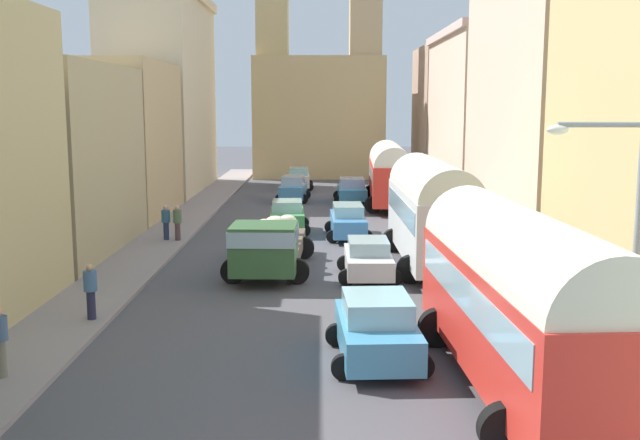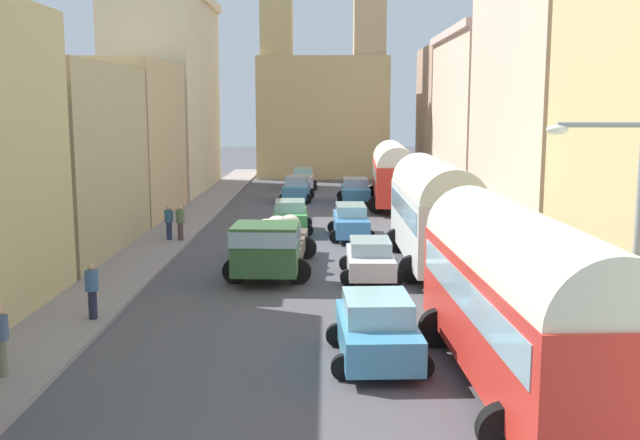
{
  "view_description": "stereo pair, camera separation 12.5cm",
  "coord_description": "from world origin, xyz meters",
  "px_view_note": "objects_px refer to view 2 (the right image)",
  "views": [
    {
      "loc": [
        0.09,
        -9.27,
        6.25
      ],
      "look_at": [
        0.0,
        20.07,
        1.69
      ],
      "focal_mm": 41.5,
      "sensor_mm": 36.0,
      "label": 1
    },
    {
      "loc": [
        0.22,
        -9.27,
        6.25
      ],
      "look_at": [
        0.0,
        20.07,
        1.69
      ],
      "focal_mm": 41.5,
      "sensor_mm": 36.0,
      "label": 2
    }
  ],
  "objects_px": {
    "parked_bus_0": "(519,293)",
    "parked_bus_1": "(434,208)",
    "cargo_truck_0": "(271,244)",
    "car_0": "(290,216)",
    "car_3": "(377,329)",
    "pedestrian_1": "(180,222)",
    "car_4": "(370,259)",
    "car_5": "(351,221)",
    "pedestrian_3": "(0,339)",
    "car_2": "(303,178)",
    "car_1": "(297,189)",
    "car_6": "(355,190)",
    "parked_bus_2": "(393,172)",
    "pedestrian_0": "(92,290)",
    "streetlamp_near": "(623,236)",
    "pedestrian_2": "(169,221)"
  },
  "relations": [
    {
      "from": "parked_bus_0",
      "to": "parked_bus_1",
      "type": "bearing_deg",
      "value": 89.96
    },
    {
      "from": "cargo_truck_0",
      "to": "car_0",
      "type": "height_order",
      "value": "cargo_truck_0"
    },
    {
      "from": "car_3",
      "to": "pedestrian_1",
      "type": "bearing_deg",
      "value": 116.6
    },
    {
      "from": "car_4",
      "to": "car_5",
      "type": "bearing_deg",
      "value": 92.9
    },
    {
      "from": "car_0",
      "to": "car_4",
      "type": "relative_size",
      "value": 0.99
    },
    {
      "from": "cargo_truck_0",
      "to": "car_3",
      "type": "relative_size",
      "value": 1.85
    },
    {
      "from": "car_4",
      "to": "pedestrian_3",
      "type": "relative_size",
      "value": 2.12
    },
    {
      "from": "cargo_truck_0",
      "to": "car_2",
      "type": "height_order",
      "value": "cargo_truck_0"
    },
    {
      "from": "parked_bus_1",
      "to": "car_1",
      "type": "relative_size",
      "value": 2.33
    },
    {
      "from": "car_4",
      "to": "pedestrian_1",
      "type": "height_order",
      "value": "pedestrian_1"
    },
    {
      "from": "car_6",
      "to": "parked_bus_2",
      "type": "bearing_deg",
      "value": -43.75
    },
    {
      "from": "car_2",
      "to": "pedestrian_0",
      "type": "bearing_deg",
      "value": -98.24
    },
    {
      "from": "parked_bus_2",
      "to": "car_6",
      "type": "relative_size",
      "value": 2.34
    },
    {
      "from": "car_3",
      "to": "pedestrian_0",
      "type": "distance_m",
      "value": 8.59
    },
    {
      "from": "car_3",
      "to": "car_5",
      "type": "distance_m",
      "value": 17.21
    },
    {
      "from": "streetlamp_near",
      "to": "pedestrian_1",
      "type": "bearing_deg",
      "value": 124.12
    },
    {
      "from": "parked_bus_1",
      "to": "car_4",
      "type": "xyz_separation_m",
      "value": [
        -2.59,
        -2.13,
        -1.58
      ]
    },
    {
      "from": "pedestrian_0",
      "to": "car_4",
      "type": "bearing_deg",
      "value": 34.25
    },
    {
      "from": "pedestrian_3",
      "to": "car_0",
      "type": "bearing_deg",
      "value": 74.35
    },
    {
      "from": "car_1",
      "to": "pedestrian_0",
      "type": "distance_m",
      "value": 28.02
    },
    {
      "from": "car_0",
      "to": "car_4",
      "type": "height_order",
      "value": "car_0"
    },
    {
      "from": "pedestrian_2",
      "to": "streetlamp_near",
      "type": "bearing_deg",
      "value": -54.94
    },
    {
      "from": "parked_bus_1",
      "to": "car_6",
      "type": "height_order",
      "value": "parked_bus_1"
    },
    {
      "from": "streetlamp_near",
      "to": "car_3",
      "type": "bearing_deg",
      "value": 148.95
    },
    {
      "from": "parked_bus_1",
      "to": "car_4",
      "type": "bearing_deg",
      "value": -140.58
    },
    {
      "from": "car_2",
      "to": "pedestrian_0",
      "type": "relative_size",
      "value": 2.16
    },
    {
      "from": "parked_bus_1",
      "to": "car_0",
      "type": "xyz_separation_m",
      "value": [
        -5.96,
        7.68,
        -1.51
      ]
    },
    {
      "from": "car_0",
      "to": "car_3",
      "type": "height_order",
      "value": "car_3"
    },
    {
      "from": "car_5",
      "to": "pedestrian_3",
      "type": "xyz_separation_m",
      "value": [
        -8.57,
        -18.64,
        0.2
      ]
    },
    {
      "from": "parked_bus_2",
      "to": "car_2",
      "type": "xyz_separation_m",
      "value": [
        -5.9,
        9.61,
        -1.36
      ]
    },
    {
      "from": "cargo_truck_0",
      "to": "streetlamp_near",
      "type": "height_order",
      "value": "streetlamp_near"
    },
    {
      "from": "cargo_truck_0",
      "to": "car_3",
      "type": "distance_m",
      "value": 9.98
    },
    {
      "from": "car_2",
      "to": "parked_bus_0",
      "type": "bearing_deg",
      "value": -81.52
    },
    {
      "from": "car_5",
      "to": "pedestrian_0",
      "type": "xyz_separation_m",
      "value": [
        -7.93,
        -14.05,
        0.2
      ]
    },
    {
      "from": "parked_bus_2",
      "to": "pedestrian_0",
      "type": "height_order",
      "value": "parked_bus_2"
    },
    {
      "from": "car_3",
      "to": "car_5",
      "type": "xyz_separation_m",
      "value": [
        -0.06,
        17.21,
        -0.02
      ]
    },
    {
      "from": "car_1",
      "to": "car_2",
      "type": "xyz_separation_m",
      "value": [
        0.17,
        7.01,
        -0.01
      ]
    },
    {
      "from": "car_5",
      "to": "parked_bus_2",
      "type": "bearing_deg",
      "value": 74.73
    },
    {
      "from": "car_5",
      "to": "pedestrian_1",
      "type": "xyz_separation_m",
      "value": [
        -7.84,
        -1.43,
        0.19
      ]
    },
    {
      "from": "car_4",
      "to": "pedestrian_3",
      "type": "distance_m",
      "value": 13.66
    },
    {
      "from": "parked_bus_1",
      "to": "pedestrian_3",
      "type": "bearing_deg",
      "value": -133.06
    },
    {
      "from": "pedestrian_3",
      "to": "car_2",
      "type": "bearing_deg",
      "value": 81.78
    },
    {
      "from": "car_6",
      "to": "pedestrian_3",
      "type": "bearing_deg",
      "value": -106.36
    },
    {
      "from": "car_4",
      "to": "car_5",
      "type": "relative_size",
      "value": 0.85
    },
    {
      "from": "car_0",
      "to": "streetlamp_near",
      "type": "xyz_separation_m",
      "value": [
        7.72,
        -21.48,
        2.84
      ]
    },
    {
      "from": "parked_bus_0",
      "to": "pedestrian_2",
      "type": "height_order",
      "value": "parked_bus_0"
    },
    {
      "from": "car_2",
      "to": "car_5",
      "type": "relative_size",
      "value": 0.87
    },
    {
      "from": "pedestrian_1",
      "to": "car_0",
      "type": "bearing_deg",
      "value": 30.42
    },
    {
      "from": "car_2",
      "to": "car_4",
      "type": "relative_size",
      "value": 1.02
    },
    {
      "from": "parked_bus_2",
      "to": "car_5",
      "type": "relative_size",
      "value": 2.19
    }
  ]
}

